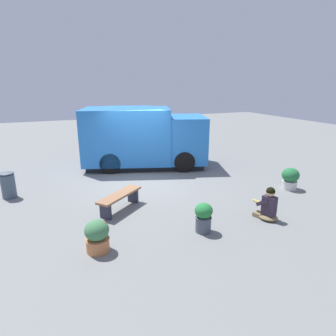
{
  "coord_description": "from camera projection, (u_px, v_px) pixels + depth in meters",
  "views": [
    {
      "loc": [
        2.99,
        9.69,
        3.49
      ],
      "look_at": [
        -0.05,
        2.39,
        1.16
      ],
      "focal_mm": 31.1,
      "sensor_mm": 36.0,
      "label": 1
    }
  ],
  "objects": [
    {
      "name": "planter_flowering_near",
      "position": [
        204.0,
        217.0,
        6.98
      ],
      "size": [
        0.44,
        0.44,
        0.74
      ],
      "color": "#474F5A",
      "rests_on": "ground_plane"
    },
    {
      "name": "ground_plane",
      "position": [
        142.0,
        181.0,
        10.67
      ],
      "size": [
        40.0,
        40.0,
        0.0
      ],
      "primitive_type": "plane",
      "color": "slate"
    },
    {
      "name": "trash_bin",
      "position": [
        8.0,
        185.0,
        9.06
      ],
      "size": [
        0.43,
        0.43,
        0.84
      ],
      "color": "#455562",
      "rests_on": "ground_plane"
    },
    {
      "name": "planter_flowering_side",
      "position": [
        290.0,
        178.0,
        9.81
      ],
      "size": [
        0.57,
        0.57,
        0.74
      ],
      "color": "silver",
      "rests_on": "ground_plane"
    },
    {
      "name": "food_truck",
      "position": [
        143.0,
        139.0,
        12.34
      ],
      "size": [
        5.49,
        4.06,
        2.47
      ],
      "color": "blue",
      "rests_on": "ground_plane"
    },
    {
      "name": "person_customer",
      "position": [
        268.0,
        206.0,
        7.64
      ],
      "size": [
        0.58,
        0.79,
        0.9
      ],
      "color": "olive",
      "rests_on": "ground_plane"
    },
    {
      "name": "plaza_bench",
      "position": [
        120.0,
        198.0,
        8.2
      ],
      "size": [
        1.48,
        1.32,
        0.48
      ],
      "color": "#916646",
      "rests_on": "ground_plane"
    },
    {
      "name": "planter_flowering_far",
      "position": [
        97.0,
        236.0,
        6.18
      ],
      "size": [
        0.52,
        0.52,
        0.71
      ],
      "color": "#BC7142",
      "rests_on": "ground_plane"
    }
  ]
}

